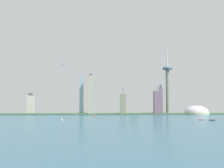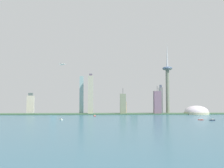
{
  "view_description": "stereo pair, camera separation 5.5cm",
  "coord_description": "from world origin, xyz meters",
  "px_view_note": "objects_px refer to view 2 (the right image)",
  "views": [
    {
      "loc": [
        18.43,
        -474.46,
        65.8
      ],
      "look_at": [
        52.47,
        452.31,
        116.32
      ],
      "focal_mm": 38.93,
      "sensor_mm": 36.0,
      "label": 1
    },
    {
      "loc": [
        18.48,
        -474.46,
        65.8
      ],
      "look_at": [
        52.47,
        452.31,
        116.32
      ],
      "focal_mm": 38.93,
      "sensor_mm": 36.0,
      "label": 2
    }
  ],
  "objects_px": {
    "skyscraper_5": "(134,104)",
    "skyscraper_2": "(91,95)",
    "skyscraper_1": "(82,95)",
    "skyscraper_6": "(53,103)",
    "skyscraper_7": "(123,104)",
    "skyscraper_3": "(157,103)",
    "skyscraper_0": "(31,104)",
    "stadium_dome": "(196,112)",
    "observation_tower": "(167,80)",
    "boat_1": "(212,120)",
    "boat_3": "(95,116)",
    "boat_2": "(61,119)",
    "airplane": "(62,64)",
    "boat_4": "(201,120)",
    "skyscraper_8": "(161,100)",
    "skyscraper_4": "(125,108)"
  },
  "relations": [
    {
      "from": "observation_tower",
      "to": "skyscraper_1",
      "type": "distance_m",
      "value": 346.89
    },
    {
      "from": "skyscraper_2",
      "to": "skyscraper_5",
      "type": "height_order",
      "value": "skyscraper_2"
    },
    {
      "from": "observation_tower",
      "to": "boat_2",
      "type": "height_order",
      "value": "observation_tower"
    },
    {
      "from": "skyscraper_6",
      "to": "boat_3",
      "type": "height_order",
      "value": "skyscraper_6"
    },
    {
      "from": "skyscraper_5",
      "to": "skyscraper_8",
      "type": "distance_m",
      "value": 112.76
    },
    {
      "from": "observation_tower",
      "to": "skyscraper_8",
      "type": "height_order",
      "value": "observation_tower"
    },
    {
      "from": "boat_2",
      "to": "boat_3",
      "type": "relative_size",
      "value": 0.81
    },
    {
      "from": "stadium_dome",
      "to": "skyscraper_1",
      "type": "bearing_deg",
      "value": 175.73
    },
    {
      "from": "observation_tower",
      "to": "boat_1",
      "type": "xyz_separation_m",
      "value": [
        54.3,
        -271.19,
        -132.87
      ]
    },
    {
      "from": "skyscraper_3",
      "to": "skyscraper_1",
      "type": "bearing_deg",
      "value": 172.32
    },
    {
      "from": "skyscraper_3",
      "to": "skyscraper_0",
      "type": "bearing_deg",
      "value": 173.52
    },
    {
      "from": "skyscraper_6",
      "to": "airplane",
      "type": "bearing_deg",
      "value": -69.74
    },
    {
      "from": "skyscraper_5",
      "to": "skyscraper_2",
      "type": "bearing_deg",
      "value": -154.9
    },
    {
      "from": "skyscraper_2",
      "to": "boat_4",
      "type": "distance_m",
      "value": 419.03
    },
    {
      "from": "stadium_dome",
      "to": "skyscraper_6",
      "type": "height_order",
      "value": "skyscraper_6"
    },
    {
      "from": "stadium_dome",
      "to": "boat_4",
      "type": "height_order",
      "value": "stadium_dome"
    },
    {
      "from": "skyscraper_6",
      "to": "boat_1",
      "type": "xyz_separation_m",
      "value": [
        521.69,
        -366.03,
        -40.39
      ]
    },
    {
      "from": "skyscraper_5",
      "to": "boat_1",
      "type": "xyz_separation_m",
      "value": [
        179.14,
        -344.5,
        -34.38
      ]
    },
    {
      "from": "skyscraper_0",
      "to": "skyscraper_1",
      "type": "relative_size",
      "value": 0.55
    },
    {
      "from": "skyscraper_3",
      "to": "skyscraper_5",
      "type": "relative_size",
      "value": 1.43
    },
    {
      "from": "skyscraper_8",
      "to": "boat_4",
      "type": "height_order",
      "value": "skyscraper_8"
    },
    {
      "from": "observation_tower",
      "to": "skyscraper_0",
      "type": "relative_size",
      "value": 3.39
    },
    {
      "from": "stadium_dome",
      "to": "boat_1",
      "type": "distance_m",
      "value": 262.66
    },
    {
      "from": "boat_2",
      "to": "boat_3",
      "type": "height_order",
      "value": "boat_2"
    },
    {
      "from": "stadium_dome",
      "to": "skyscraper_5",
      "type": "xyz_separation_m",
      "value": [
        -233.66,
        87.63,
        28.32
      ]
    },
    {
      "from": "skyscraper_4",
      "to": "skyscraper_6",
      "type": "distance_m",
      "value": 309.75
    },
    {
      "from": "boat_3",
      "to": "skyscraper_3",
      "type": "bearing_deg",
      "value": 95.85
    },
    {
      "from": "skyscraper_0",
      "to": "stadium_dome",
      "type": "bearing_deg",
      "value": -4.42
    },
    {
      "from": "skyscraper_1",
      "to": "boat_2",
      "type": "bearing_deg",
      "value": -97.88
    },
    {
      "from": "skyscraper_1",
      "to": "skyscraper_5",
      "type": "bearing_deg",
      "value": 14.03
    },
    {
      "from": "boat_1",
      "to": "boat_3",
      "type": "height_order",
      "value": "boat_1"
    },
    {
      "from": "airplane",
      "to": "boat_4",
      "type": "bearing_deg",
      "value": 34.3
    },
    {
      "from": "skyscraper_3",
      "to": "boat_3",
      "type": "distance_m",
      "value": 255.18
    },
    {
      "from": "observation_tower",
      "to": "skyscraper_8",
      "type": "xyz_separation_m",
      "value": [
        -18.69,
        40.2,
        -79.75
      ]
    },
    {
      "from": "boat_3",
      "to": "boat_4",
      "type": "distance_m",
      "value": 349.33
    },
    {
      "from": "skyscraper_5",
      "to": "boat_4",
      "type": "distance_m",
      "value": 365.2
    },
    {
      "from": "boat_1",
      "to": "airplane",
      "type": "height_order",
      "value": "airplane"
    },
    {
      "from": "boat_3",
      "to": "skyscraper_5",
      "type": "bearing_deg",
      "value": 124.74
    },
    {
      "from": "skyscraper_8",
      "to": "boat_1",
      "type": "relative_size",
      "value": 7.31
    },
    {
      "from": "skyscraper_4",
      "to": "skyscraper_6",
      "type": "height_order",
      "value": "skyscraper_6"
    },
    {
      "from": "boat_3",
      "to": "boat_1",
      "type": "bearing_deg",
      "value": 50.73
    },
    {
      "from": "skyscraper_0",
      "to": "boat_3",
      "type": "height_order",
      "value": "skyscraper_0"
    },
    {
      "from": "skyscraper_7",
      "to": "airplane",
      "type": "relative_size",
      "value": 3.64
    },
    {
      "from": "skyscraper_1",
      "to": "skyscraper_3",
      "type": "height_order",
      "value": "skyscraper_1"
    },
    {
      "from": "skyscraper_5",
      "to": "airplane",
      "type": "bearing_deg",
      "value": -149.84
    },
    {
      "from": "skyscraper_1",
      "to": "boat_3",
      "type": "xyz_separation_m",
      "value": [
        56.16,
        -118.5,
        -73.24
      ]
    },
    {
      "from": "skyscraper_6",
      "to": "skyscraper_7",
      "type": "relative_size",
      "value": 0.87
    },
    {
      "from": "skyscraper_0",
      "to": "boat_4",
      "type": "xyz_separation_m",
      "value": [
        573.5,
        -293.5,
        -36.87
      ]
    },
    {
      "from": "boat_1",
      "to": "airplane",
      "type": "distance_m",
      "value": 522.99
    },
    {
      "from": "skyscraper_0",
      "to": "airplane",
      "type": "height_order",
      "value": "airplane"
    }
  ]
}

